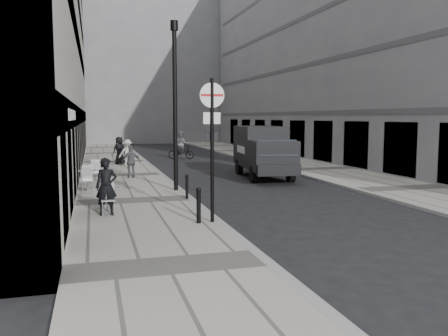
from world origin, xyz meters
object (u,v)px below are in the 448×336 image
Objects in this scene: sign_post at (212,131)px; cyclist at (181,148)px; panel_van at (263,149)px; lamppost at (175,97)px; walking_man at (106,187)px.

sign_post reaches higher than cyclist.
panel_van reaches higher than cyclist.
lamppost reaches higher than cyclist.
sign_post reaches higher than walking_man.
lamppost is 6.65m from panel_van.
sign_post is 6.09m from lamppost.
panel_van reaches higher than walking_man.
walking_man is 0.84× the size of cyclist.
sign_post reaches higher than panel_van.
panel_van is (5.02, 3.67, -2.35)m from lamppost.
sign_post is 0.60× the size of lamppost.
walking_man is 11.12m from panel_van.
sign_post is 10.94m from panel_van.
panel_van is at bearing 48.19° from walking_man.
cyclist is (5.81, 19.46, -0.18)m from walking_man.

